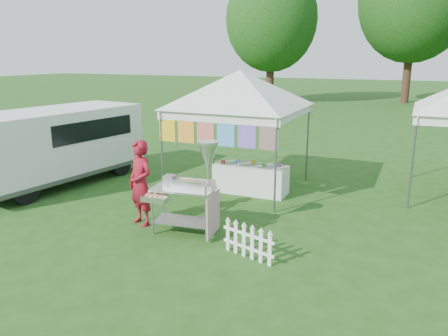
% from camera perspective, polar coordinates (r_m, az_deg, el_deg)
% --- Properties ---
extents(ground, '(120.00, 120.00, 0.00)m').
position_cam_1_polar(ground, '(8.48, -7.17, -8.85)').
color(ground, '#224914').
rests_on(ground, ground).
extents(canopy_main, '(4.24, 4.24, 3.45)m').
position_cam_1_polar(canopy_main, '(10.92, 2.08, 12.61)').
color(canopy_main, '#59595E').
rests_on(canopy_main, ground).
extents(tree_left, '(6.40, 6.40, 9.53)m').
position_cam_1_polar(tree_left, '(32.34, 6.22, 18.82)').
color(tree_left, '#3A2515').
rests_on(tree_left, ground).
extents(donut_cart, '(1.32, 1.04, 1.83)m').
position_cam_1_polar(donut_cart, '(8.18, -4.17, -1.65)').
color(donut_cart, gray).
rests_on(donut_cart, ground).
extents(vendor, '(0.74, 0.62, 1.74)m').
position_cam_1_polar(vendor, '(8.87, -10.86, -1.97)').
color(vendor, maroon).
rests_on(vendor, ground).
extents(cargo_van, '(2.59, 4.99, 1.98)m').
position_cam_1_polar(cargo_van, '(12.45, -20.83, 3.00)').
color(cargo_van, white).
rests_on(cargo_van, ground).
extents(picket_fence, '(1.04, 0.35, 0.56)m').
position_cam_1_polar(picket_fence, '(7.48, 3.16, -9.65)').
color(picket_fence, white).
rests_on(picket_fence, ground).
extents(display_table, '(1.80, 0.70, 0.71)m').
position_cam_1_polar(display_table, '(10.92, 3.51, -1.42)').
color(display_table, white).
rests_on(display_table, ground).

